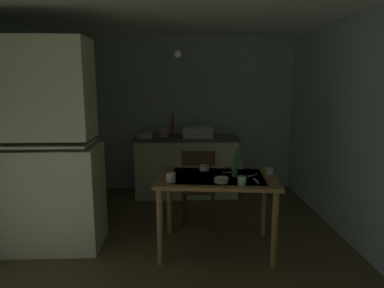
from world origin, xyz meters
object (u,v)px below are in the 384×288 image
at_px(sink_basin, 197,132).
at_px(chair_far_side, 198,186).
at_px(glass_bottle, 235,165).
at_px(hand_pump, 173,126).
at_px(hutch_cabinet, 43,154).
at_px(mug_tall, 242,181).
at_px(serving_bowl_wide, 204,168).
at_px(mixing_bowl_counter, 145,135).
at_px(dining_table, 217,186).

bearing_deg(sink_basin, chair_far_side, -92.70).
bearing_deg(sink_basin, glass_bottle, -81.40).
bearing_deg(hand_pump, sink_basin, -7.00).
xyz_separation_m(hutch_cabinet, mug_tall, (1.93, -0.46, -0.17)).
bearing_deg(serving_bowl_wide, mixing_bowl_counter, 117.46).
bearing_deg(glass_bottle, serving_bowl_wide, 139.47).
relative_size(hutch_cabinet, sink_basin, 4.78).
bearing_deg(mixing_bowl_counter, hutch_cabinet, -119.20).
relative_size(hutch_cabinet, chair_far_side, 2.28).
distance_m(sink_basin, chair_far_side, 1.22).
bearing_deg(chair_far_side, serving_bowl_wide, -84.38).
bearing_deg(sink_basin, mug_tall, -82.22).
xyz_separation_m(mixing_bowl_counter, serving_bowl_wide, (0.76, -1.47, -0.12)).
height_order(dining_table, chair_far_side, chair_far_side).
relative_size(sink_basin, serving_bowl_wide, 4.35).
xyz_separation_m(sink_basin, chair_far_side, (-0.05, -1.13, -0.48)).
bearing_deg(hutch_cabinet, serving_bowl_wide, 2.80).
xyz_separation_m(dining_table, glass_bottle, (0.17, -0.02, 0.22)).
bearing_deg(hutch_cabinet, chair_far_side, 16.60).
height_order(mug_tall, glass_bottle, glass_bottle).
distance_m(serving_bowl_wide, mug_tall, 0.61).
xyz_separation_m(hutch_cabinet, mixing_bowl_counter, (0.87, 1.55, -0.06)).
xyz_separation_m(mug_tall, glass_bottle, (-0.01, 0.30, 0.08)).
bearing_deg(hutch_cabinet, glass_bottle, -4.79).
bearing_deg(mixing_bowl_counter, dining_table, -62.80).
relative_size(hutch_cabinet, mixing_bowl_counter, 8.70).
bearing_deg(hand_pump, serving_bowl_wide, -77.26).
relative_size(hand_pump, chair_far_side, 0.42).
height_order(sink_basin, serving_bowl_wide, sink_basin).
distance_m(mixing_bowl_counter, mug_tall, 2.27).
relative_size(sink_basin, mug_tall, 5.37).
distance_m(hand_pump, glass_bottle, 1.92).
xyz_separation_m(hutch_cabinet, dining_table, (1.74, -0.14, -0.31)).
height_order(hand_pump, mug_tall, hand_pump).
xyz_separation_m(serving_bowl_wide, glass_bottle, (0.28, -0.24, 0.09)).
distance_m(chair_far_side, mug_tall, 1.04).
distance_m(mug_tall, glass_bottle, 0.31).
height_order(hand_pump, serving_bowl_wide, hand_pump).
relative_size(hand_pump, mug_tall, 4.76).
height_order(hutch_cabinet, mug_tall, hutch_cabinet).
bearing_deg(chair_far_side, hand_pump, 105.07).
bearing_deg(mixing_bowl_counter, sink_basin, 3.68).
bearing_deg(hutch_cabinet, sink_basin, 44.21).
relative_size(sink_basin, hand_pump, 1.13).
relative_size(mixing_bowl_counter, glass_bottle, 0.84).
height_order(sink_basin, dining_table, sink_basin).
distance_m(hutch_cabinet, mug_tall, 1.99).
xyz_separation_m(sink_basin, mug_tall, (0.28, -2.05, -0.15)).
bearing_deg(glass_bottle, sink_basin, 98.60).
bearing_deg(glass_bottle, mixing_bowl_counter, 121.41).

